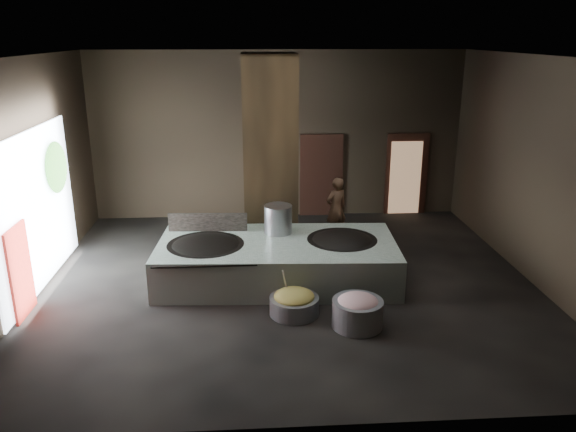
{
  "coord_description": "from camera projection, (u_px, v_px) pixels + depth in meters",
  "views": [
    {
      "loc": [
        -0.72,
        -10.59,
        4.91
      ],
      "look_at": [
        0.02,
        0.56,
        1.25
      ],
      "focal_mm": 35.0,
      "sensor_mm": 36.0,
      "label": 1
    }
  ],
  "objects": [
    {
      "name": "splash_guard",
      "position": [
        208.0,
        223.0,
        12.03
      ],
      "size": [
        1.69,
        0.15,
        0.42
      ],
      "primitive_type": "cube",
      "rotation": [
        0.0,
        0.0,
        -0.05
      ],
      "color": "black",
      "rests_on": "hearth_platform"
    },
    {
      "name": "floor",
      "position": [
        289.0,
        284.0,
        11.63
      ],
      "size": [
        10.0,
        9.0,
        0.1
      ],
      "primitive_type": "cube",
      "color": "black",
      "rests_on": "ground"
    },
    {
      "name": "doorway_far",
      "position": [
        406.0,
        175.0,
        15.72
      ],
      "size": [
        1.18,
        0.08,
        2.38
      ],
      "primitive_type": "cube",
      "color": "black",
      "rests_on": "ground"
    },
    {
      "name": "wok_left_rim",
      "position": [
        206.0,
        245.0,
        11.33
      ],
      "size": [
        1.56,
        1.56,
        0.05
      ],
      "primitive_type": "cylinder",
      "color": "black",
      "rests_on": "hearth_platform"
    },
    {
      "name": "veg_basin",
      "position": [
        294.0,
        305.0,
        10.24
      ],
      "size": [
        0.97,
        0.97,
        0.33
      ],
      "primitive_type": "cylinder",
      "rotation": [
        0.0,
        0.0,
        0.07
      ],
      "color": "gray",
      "rests_on": "ground"
    },
    {
      "name": "doorway_near_glow",
      "position": [
        313.0,
        177.0,
        15.77
      ],
      "size": [
        0.85,
        0.04,
        2.02
      ],
      "primitive_type": "cube",
      "color": "#8C6647",
      "rests_on": "ground"
    },
    {
      "name": "ceiling",
      "position": [
        289.0,
        53.0,
        10.2
      ],
      "size": [
        10.0,
        9.0,
        0.1
      ],
      "primitive_type": "cube",
      "color": "black",
      "rests_on": "back_wall"
    },
    {
      "name": "doorway_far_glow",
      "position": [
        405.0,
        178.0,
        15.67
      ],
      "size": [
        0.87,
        0.04,
        2.06
      ],
      "primitive_type": "cube",
      "color": "#8C6647",
      "rests_on": "ground"
    },
    {
      "name": "wok_right_rim",
      "position": [
        342.0,
        240.0,
        11.6
      ],
      "size": [
        1.45,
        1.45,
        0.05
      ],
      "primitive_type": "cylinder",
      "color": "black",
      "rests_on": "hearth_platform"
    },
    {
      "name": "right_wall",
      "position": [
        540.0,
        172.0,
        11.24
      ],
      "size": [
        0.1,
        9.0,
        4.5
      ],
      "primitive_type": "cube",
      "color": "black",
      "rests_on": "ground"
    },
    {
      "name": "doorway_near",
      "position": [
        321.0,
        177.0,
        15.57
      ],
      "size": [
        1.18,
        0.08,
        2.38
      ],
      "primitive_type": "cube",
      "color": "black",
      "rests_on": "ground"
    },
    {
      "name": "pavilion_sliver",
      "position": [
        20.0,
        272.0,
        10.0
      ],
      "size": [
        0.05,
        0.9,
        1.7
      ],
      "primitive_type": "cube",
      "color": "maroon",
      "rests_on": "ground"
    },
    {
      "name": "back_wall",
      "position": [
        278.0,
        136.0,
        15.23
      ],
      "size": [
        10.0,
        0.1,
        4.5
      ],
      "primitive_type": "cube",
      "color": "black",
      "rests_on": "ground"
    },
    {
      "name": "front_wall",
      "position": [
        315.0,
        270.0,
        6.6
      ],
      "size": [
        10.0,
        0.1,
        4.5
      ],
      "primitive_type": "cube",
      "color": "black",
      "rests_on": "ground"
    },
    {
      "name": "tree_silhouette",
      "position": [
        56.0,
        167.0,
        11.86
      ],
      "size": [
        0.28,
        1.1,
        1.1
      ],
      "primitive_type": "ellipsoid",
      "color": "#194714",
      "rests_on": "left_opening"
    },
    {
      "name": "left_wall",
      "position": [
        23.0,
        180.0,
        10.6
      ],
      "size": [
        0.1,
        9.0,
        4.5
      ],
      "primitive_type": "cube",
      "color": "black",
      "rests_on": "ground"
    },
    {
      "name": "hearth_platform",
      "position": [
        277.0,
        261.0,
        11.6
      ],
      "size": [
        4.97,
        2.58,
        0.84
      ],
      "primitive_type": "cube",
      "rotation": [
        0.0,
        0.0,
        -0.05
      ],
      "color": "silver",
      "rests_on": "ground"
    },
    {
      "name": "veg_fill",
      "position": [
        294.0,
        296.0,
        10.19
      ],
      "size": [
        0.74,
        0.74,
        0.23
      ],
      "primitive_type": "ellipsoid",
      "color": "#819C4B",
      "rests_on": "veg_basin"
    },
    {
      "name": "cook",
      "position": [
        336.0,
        209.0,
        13.79
      ],
      "size": [
        0.68,
        0.58,
        1.58
      ],
      "primitive_type": "imported",
      "rotation": [
        0.0,
        0.0,
        3.58
      ],
      "color": "#855F44",
      "rests_on": "ground"
    },
    {
      "name": "wok_left",
      "position": [
        206.0,
        248.0,
        11.36
      ],
      "size": [
        1.53,
        1.53,
        0.42
      ],
      "primitive_type": "ellipsoid",
      "color": "black",
      "rests_on": "hearth_platform"
    },
    {
      "name": "wok_right",
      "position": [
        342.0,
        243.0,
        11.63
      ],
      "size": [
        1.42,
        1.42,
        0.4
      ],
      "primitive_type": "ellipsoid",
      "color": "black",
      "rests_on": "hearth_platform"
    },
    {
      "name": "ladle",
      "position": [
        285.0,
        283.0,
        10.26
      ],
      "size": [
        0.15,
        0.34,
        0.64
      ],
      "primitive_type": "cylinder",
      "rotation": [
        0.49,
        0.0,
        -0.36
      ],
      "color": "#9A9AA1",
      "rests_on": "veg_basin"
    },
    {
      "name": "stock_pot",
      "position": [
        278.0,
        220.0,
        11.9
      ],
      "size": [
        0.59,
        0.59,
        0.63
      ],
      "primitive_type": "cylinder",
      "color": "#9A9AA1",
      "rests_on": "hearth_platform"
    },
    {
      "name": "left_opening",
      "position": [
        37.0,
        210.0,
        11.0
      ],
      "size": [
        0.04,
        4.2,
        3.1
      ],
      "primitive_type": "cube",
      "color": "white",
      "rests_on": "ground"
    },
    {
      "name": "pillar",
      "position": [
        270.0,
        156.0,
        12.7
      ],
      "size": [
        1.2,
        1.2,
        4.5
      ],
      "primitive_type": "cube",
      "color": "black",
      "rests_on": "ground"
    },
    {
      "name": "platform_cap",
      "position": [
        277.0,
        243.0,
        11.47
      ],
      "size": [
        4.74,
        2.28,
        0.03
      ],
      "primitive_type": "cube",
      "color": "black",
      "rests_on": "hearth_platform"
    },
    {
      "name": "meat_fill",
      "position": [
        358.0,
        303.0,
        9.73
      ],
      "size": [
        0.74,
        0.74,
        0.28
      ],
      "primitive_type": "ellipsoid",
      "color": "#CE7B87",
      "rests_on": "meat_basin"
    },
    {
      "name": "meat_basin",
      "position": [
        357.0,
        313.0,
        9.79
      ],
      "size": [
        0.9,
        0.9,
        0.49
      ],
      "primitive_type": "cylinder",
      "rotation": [
        0.0,
        0.0,
        0.01
      ],
      "color": "gray",
      "rests_on": "ground"
    }
  ]
}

